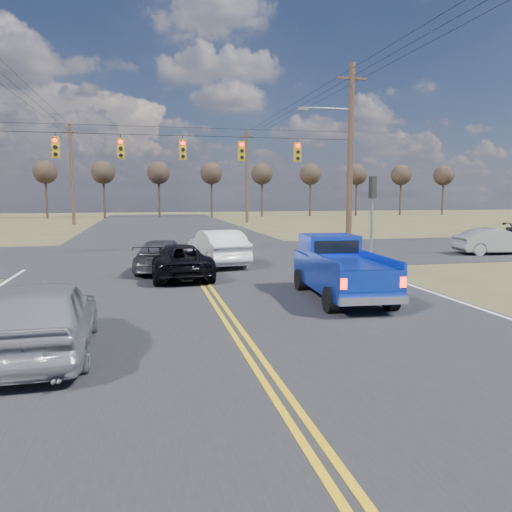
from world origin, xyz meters
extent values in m
plane|color=brown|center=(0.00, 0.00, 0.00)|extent=(160.00, 160.00, 0.00)
cube|color=#28282B|center=(0.00, 10.00, 0.00)|extent=(14.00, 120.00, 0.02)
cube|color=#28282B|center=(0.00, 18.00, 0.00)|extent=(120.00, 12.00, 0.02)
cylinder|color=#473323|center=(9.00, 18.00, 5.00)|extent=(0.32, 0.32, 10.00)
cube|color=#473323|center=(9.00, 18.00, 9.20)|extent=(1.60, 0.12, 0.12)
cylinder|color=black|center=(0.00, 18.00, 6.00)|extent=(18.00, 0.02, 0.02)
cylinder|color=black|center=(0.00, 18.00, 6.40)|extent=(18.00, 0.02, 0.02)
cube|color=#B28C14|center=(-6.00, 18.00, 5.30)|extent=(0.34, 0.24, 1.00)
cylinder|color=#FF0C05|center=(-6.00, 17.86, 5.63)|extent=(0.20, 0.06, 0.20)
cylinder|color=black|center=(-6.00, 17.86, 5.30)|extent=(0.20, 0.06, 0.20)
cylinder|color=black|center=(-6.00, 17.86, 4.97)|extent=(0.20, 0.06, 0.20)
cube|color=black|center=(-6.00, 17.83, 5.74)|extent=(0.24, 0.14, 0.03)
cube|color=#B28C14|center=(-3.00, 18.00, 5.30)|extent=(0.34, 0.24, 1.00)
cylinder|color=#FF0C05|center=(-3.00, 17.86, 5.63)|extent=(0.20, 0.06, 0.20)
cylinder|color=black|center=(-3.00, 17.86, 5.30)|extent=(0.20, 0.06, 0.20)
cylinder|color=black|center=(-3.00, 17.86, 4.97)|extent=(0.20, 0.06, 0.20)
cube|color=black|center=(-3.00, 17.83, 5.74)|extent=(0.24, 0.14, 0.03)
cube|color=#B28C14|center=(0.00, 18.00, 5.30)|extent=(0.34, 0.24, 1.00)
cylinder|color=#FF0C05|center=(0.00, 17.86, 5.63)|extent=(0.20, 0.06, 0.20)
cylinder|color=black|center=(0.00, 17.86, 5.30)|extent=(0.20, 0.06, 0.20)
cylinder|color=black|center=(0.00, 17.86, 4.97)|extent=(0.20, 0.06, 0.20)
cube|color=black|center=(0.00, 17.83, 5.74)|extent=(0.24, 0.14, 0.03)
cube|color=#B28C14|center=(3.00, 18.00, 5.30)|extent=(0.34, 0.24, 1.00)
cylinder|color=#FF0C05|center=(3.00, 17.86, 5.63)|extent=(0.20, 0.06, 0.20)
cylinder|color=black|center=(3.00, 17.86, 5.30)|extent=(0.20, 0.06, 0.20)
cylinder|color=black|center=(3.00, 17.86, 4.97)|extent=(0.20, 0.06, 0.20)
cube|color=black|center=(3.00, 17.83, 5.74)|extent=(0.24, 0.14, 0.03)
cube|color=#B28C14|center=(6.00, 18.00, 5.30)|extent=(0.34, 0.24, 1.00)
cylinder|color=#FF0C05|center=(6.00, 17.86, 5.63)|extent=(0.20, 0.06, 0.20)
cylinder|color=black|center=(6.00, 17.86, 5.30)|extent=(0.20, 0.06, 0.20)
cylinder|color=black|center=(6.00, 17.86, 4.97)|extent=(0.20, 0.06, 0.20)
cube|color=black|center=(6.00, 17.83, 5.74)|extent=(0.24, 0.14, 0.03)
cylinder|color=slate|center=(8.20, 13.50, 1.60)|extent=(0.12, 0.12, 3.20)
cube|color=black|center=(8.20, 13.50, 3.40)|extent=(0.24, 0.34, 1.00)
cylinder|color=slate|center=(7.60, 18.00, 7.60)|extent=(2.80, 0.10, 0.10)
cube|color=slate|center=(6.30, 18.00, 7.55)|extent=(0.55, 0.22, 0.14)
cylinder|color=#473323|center=(-9.00, 46.00, 5.00)|extent=(0.32, 0.32, 10.00)
cube|color=#473323|center=(-9.00, 46.00, 9.20)|extent=(1.60, 0.12, 0.12)
cylinder|color=#473323|center=(9.00, 46.00, 5.00)|extent=(0.32, 0.32, 10.00)
cube|color=#473323|center=(9.00, 46.00, 9.20)|extent=(1.60, 0.12, 0.12)
cylinder|color=black|center=(8.30, 17.00, 9.30)|extent=(0.02, 58.00, 0.02)
cylinder|color=black|center=(9.00, 17.00, 9.30)|extent=(0.02, 58.00, 0.02)
cylinder|color=black|center=(9.70, 17.00, 9.30)|extent=(0.02, 58.00, 0.02)
cylinder|color=#33261C|center=(-14.00, 60.00, 2.75)|extent=(0.28, 0.28, 5.50)
sphere|color=#2D231C|center=(-14.00, 60.00, 5.90)|extent=(3.00, 3.00, 3.00)
cylinder|color=#33261C|center=(-7.00, 60.00, 2.75)|extent=(0.28, 0.28, 5.50)
sphere|color=#2D231C|center=(-7.00, 60.00, 5.90)|extent=(3.00, 3.00, 3.00)
cylinder|color=#33261C|center=(0.00, 60.00, 2.75)|extent=(0.28, 0.28, 5.50)
sphere|color=#2D231C|center=(0.00, 60.00, 5.90)|extent=(3.00, 3.00, 3.00)
cylinder|color=#33261C|center=(7.00, 60.00, 2.75)|extent=(0.28, 0.28, 5.50)
sphere|color=#2D231C|center=(7.00, 60.00, 5.90)|extent=(3.00, 3.00, 3.00)
cylinder|color=#33261C|center=(14.00, 60.00, 2.75)|extent=(0.28, 0.28, 5.50)
sphere|color=#2D231C|center=(14.00, 60.00, 5.90)|extent=(3.00, 3.00, 3.00)
cylinder|color=#33261C|center=(21.00, 60.00, 2.75)|extent=(0.28, 0.28, 5.50)
sphere|color=#2D231C|center=(21.00, 60.00, 5.90)|extent=(3.00, 3.00, 3.00)
cylinder|color=#33261C|center=(28.00, 60.00, 2.75)|extent=(0.28, 0.28, 5.50)
sphere|color=#2D231C|center=(28.00, 60.00, 5.90)|extent=(3.00, 3.00, 3.00)
cylinder|color=#33261C|center=(35.00, 60.00, 2.75)|extent=(0.28, 0.28, 5.50)
sphere|color=#2D231C|center=(35.00, 60.00, 5.90)|extent=(3.00, 3.00, 3.00)
cylinder|color=#33261C|center=(42.00, 60.00, 2.75)|extent=(0.28, 0.28, 5.50)
sphere|color=#2D231C|center=(42.00, 60.00, 5.90)|extent=(3.00, 3.00, 3.00)
cylinder|color=black|center=(2.72, 4.38, 0.35)|extent=(0.32, 0.72, 0.70)
cylinder|color=black|center=(4.38, 4.28, 0.35)|extent=(0.32, 0.72, 0.70)
cylinder|color=black|center=(2.91, 7.52, 0.35)|extent=(0.32, 0.72, 0.70)
cylinder|color=black|center=(4.57, 7.43, 0.35)|extent=(0.32, 0.72, 0.70)
cube|color=#1131B8|center=(3.65, 5.90, 0.79)|extent=(2.03, 4.83, 0.88)
cube|color=#1131B8|center=(3.72, 7.17, 1.51)|extent=(1.71, 1.58, 0.63)
cube|color=black|center=(3.68, 6.44, 1.51)|extent=(1.40, 0.14, 0.39)
cube|color=#1131B8|center=(2.76, 5.03, 1.31)|extent=(0.26, 2.89, 0.18)
cube|color=#1131B8|center=(4.42, 4.93, 1.31)|extent=(0.26, 2.89, 0.18)
cube|color=#1131B8|center=(3.51, 3.56, 0.96)|extent=(1.75, 0.17, 0.53)
cube|color=silver|center=(3.50, 3.50, 0.48)|extent=(1.80, 0.26, 0.19)
cube|color=#FF0C05|center=(2.73, 3.57, 0.92)|extent=(0.16, 0.06, 0.26)
cube|color=#FF0C05|center=(4.27, 3.48, 0.92)|extent=(0.16, 0.06, 0.26)
imported|color=#94959B|center=(-3.88, 2.34, 0.76)|extent=(1.94, 4.49, 1.51)
imported|color=black|center=(-0.80, 10.85, 0.63)|extent=(2.42, 4.70, 1.27)
imported|color=white|center=(1.13, 13.96, 0.77)|extent=(2.28, 4.87, 1.54)
imported|color=#38393E|center=(-1.32, 12.54, 0.64)|extent=(2.51, 4.67, 1.29)
imported|color=gray|center=(15.67, 14.63, 0.67)|extent=(1.80, 4.19, 1.34)
camera|label=1|loc=(-1.96, -7.64, 3.09)|focal=35.00mm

